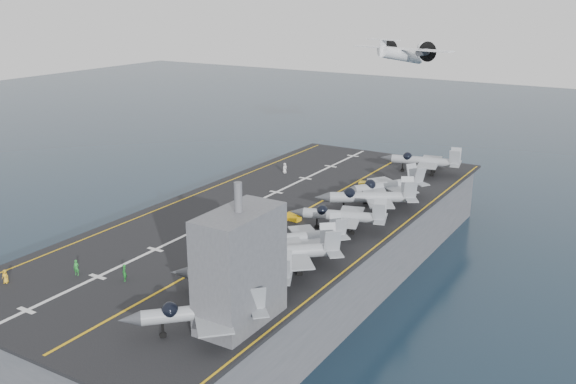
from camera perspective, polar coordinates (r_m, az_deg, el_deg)
The scene contains 26 objects.
ground at distance 102.13m, azimuth -1.18°, elevation -7.56°, with size 500.00×500.00×0.00m, color #142135.
hull at distance 100.13m, azimuth -1.19°, elevation -4.96°, with size 36.00×90.00×10.00m, color #56595E.
flight_deck at distance 98.29m, azimuth -1.21°, elevation -2.15°, with size 38.00×92.00×0.40m, color black.
foul_line at distance 96.73m, azimuth 0.29°, elevation -2.33°, with size 0.35×90.00×0.02m, color gold.
landing_centerline at distance 101.40m, azimuth -4.08°, elevation -1.44°, with size 0.50×90.00×0.02m, color silver.
deck_edge_port at distance 107.86m, azimuth -8.86°, elevation -0.46°, with size 0.25×90.00×0.02m, color gold.
deck_edge_stbd at distance 90.23m, azimuth 8.78°, elevation -4.02°, with size 0.25×90.00×0.02m, color gold.
island_superstructure at distance 64.47m, azimuth -4.33°, elevation -5.54°, with size 5.00×10.00×15.00m, color #56595E, non-canonical shape.
fighter_jet_0 at distance 64.83m, azimuth -7.57°, elevation -10.40°, with size 17.03×16.92×5.00m, color #99A3AA, non-canonical shape.
fighter_jet_1 at distance 72.63m, azimuth -4.37°, elevation -7.23°, with size 16.46×14.40×4.79m, color #959DA3, non-canonical shape.
fighter_jet_2 at distance 77.49m, azimuth -0.36°, elevation -5.28°, with size 18.81×18.33×5.48m, color gray, non-canonical shape.
fighter_jet_3 at distance 83.28m, azimuth 1.31°, elevation -3.94°, with size 15.74×15.89×4.66m, color gray, non-canonical shape.
fighter_jet_4 at distance 91.21m, azimuth 4.97°, elevation -2.03°, with size 16.05×13.01×4.83m, color gray, non-canonical shape.
fighter_jet_5 at distance 99.11m, azimuth 7.47°, elevation -0.36°, with size 18.68×17.03×5.40m, color #9298A0, non-canonical shape.
fighter_jet_6 at distance 105.63m, azimuth 8.86°, elevation 0.64°, with size 16.80×18.15×5.24m, color gray, non-canonical shape.
fighter_jet_8 at distance 122.62m, azimuth 12.09°, elevation 2.77°, with size 16.59×12.67×5.19m, color gray, non-canonical shape.
tow_cart_a at distance 80.12m, azimuth -7.70°, elevation -6.35°, with size 2.17×1.76×1.12m, color yellow, non-canonical shape.
tow_cart_b at distance 95.60m, azimuth 0.53°, elevation -2.21°, with size 2.09×1.49×1.18m, color #F2B10E, non-canonical shape.
tow_cart_c at distance 111.86m, azimuth 6.87°, elevation 0.59°, with size 2.28×1.70×1.24m, color gold, non-canonical shape.
crew_0 at distance 82.34m, azimuth -23.84°, elevation -6.88°, with size 1.16×0.96×1.67m, color gold.
crew_1 at distance 81.43m, azimuth -18.30°, elevation -6.40°, with size 1.34×1.07×1.95m, color #268C33.
crew_4 at distance 104.64m, azimuth -4.22°, elevation -0.30°, with size 1.19×1.39×1.95m, color #B21919.
crew_5 at distance 120.78m, azimuth -0.29°, elevation 2.15°, with size 1.00×1.31×1.97m, color silver.
crew_6 at distance 78.32m, azimuth -14.34°, elevation -6.97°, with size 1.46×1.42×2.04m, color #1B7C27.
crew_7 at distance 89.22m, azimuth -5.32°, elevation -3.59°, with size 0.89×1.11×1.61m, color white.
transport_plane at distance 152.73m, azimuth 10.03°, elevation 11.88°, with size 28.09×21.72×5.97m, color silver, non-canonical shape.
Camera 1 is at (49.92, -78.14, 42.79)m, focal length 40.00 mm.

